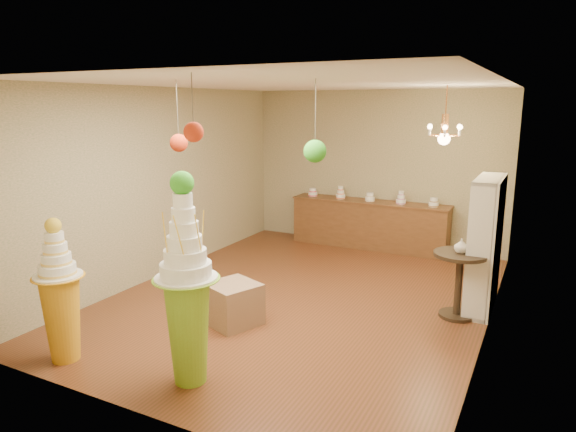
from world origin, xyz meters
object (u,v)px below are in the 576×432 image
at_px(sideboard, 369,223).
at_px(pedestal_orange, 61,305).
at_px(pedestal_green, 187,303).
at_px(round_table, 459,276).

bearing_deg(sideboard, pedestal_orange, -104.59).
xyz_separation_m(pedestal_green, sideboard, (0.02, 5.56, -0.36)).
height_order(pedestal_orange, sideboard, pedestal_orange).
relative_size(pedestal_green, pedestal_orange, 1.34).
height_order(pedestal_green, pedestal_orange, pedestal_green).
xyz_separation_m(sideboard, round_table, (2.10, -2.68, 0.09)).
distance_m(pedestal_orange, round_table, 4.79).
height_order(pedestal_green, round_table, pedestal_green).
bearing_deg(pedestal_orange, round_table, 41.01).
xyz_separation_m(pedestal_green, round_table, (2.12, 2.88, -0.28)).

